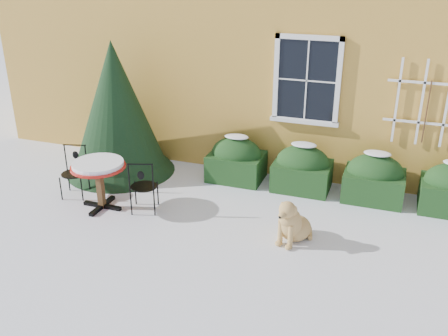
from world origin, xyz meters
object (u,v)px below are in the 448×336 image
at_px(bistro_table, 98,170).
at_px(patio_chair_far, 74,171).
at_px(patio_chair_near, 143,186).
at_px(dog, 292,224).
at_px(evergreen_shrub, 117,121).

relative_size(bistro_table, patio_chair_far, 1.01).
relative_size(patio_chair_near, dog, 1.17).
distance_m(bistro_table, patio_chair_far, 0.82).
bearing_deg(bistro_table, patio_chair_far, 158.11).
xyz_separation_m(patio_chair_near, dog, (2.60, -0.12, -0.17)).
xyz_separation_m(bistro_table, patio_chair_near, (0.76, 0.15, -0.25)).
xyz_separation_m(patio_chair_far, dog, (4.09, -0.27, -0.16)).
relative_size(evergreen_shrub, bistro_table, 2.83).
bearing_deg(bistro_table, patio_chair_near, 10.81).
bearing_deg(evergreen_shrub, dog, -21.29).
xyz_separation_m(bistro_table, patio_chair_far, (-0.73, 0.29, -0.26)).
distance_m(evergreen_shrub, dog, 4.23).
height_order(patio_chair_near, patio_chair_far, patio_chair_near).
relative_size(patio_chair_near, patio_chair_far, 1.02).
height_order(patio_chair_far, dog, patio_chair_far).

